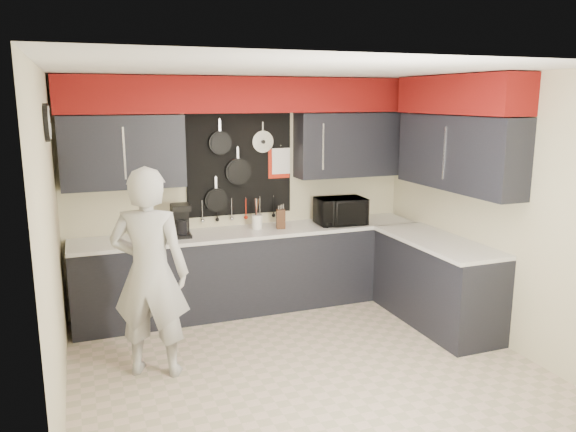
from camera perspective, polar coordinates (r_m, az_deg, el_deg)
name	(u,v)px	position (r m, az deg, el deg)	size (l,w,h in m)	color
ground	(300,361)	(5.32, 1.19, -14.56)	(4.00, 4.00, 0.00)	#C2AA97
back_wall_assembly	(247,131)	(6.28, -4.15, 8.60)	(4.00, 0.36, 2.60)	beige
right_wall_assembly	(462,141)	(5.94, 17.26, 7.26)	(0.36, 3.50, 2.60)	beige
left_wall_assembly	(52,239)	(4.55, -22.82, -2.18)	(0.05, 3.50, 2.60)	beige
base_cabinets	(303,273)	(6.29, 1.53, -5.79)	(3.95, 2.20, 0.92)	black
microwave	(340,211)	(6.57, 5.35, 0.50)	(0.56, 0.38, 0.31)	black
knife_block	(281,219)	(6.34, -0.74, -0.30)	(0.10, 0.10, 0.22)	#361A11
utensil_crock	(257,222)	(6.34, -3.17, -0.60)	(0.12, 0.12, 0.16)	white
coffee_maker	(181,220)	(6.07, -10.85, -0.35)	(0.20, 0.24, 0.35)	black
person	(150,273)	(4.92, -13.85, -5.65)	(0.67, 0.44, 1.83)	#A7A8A5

